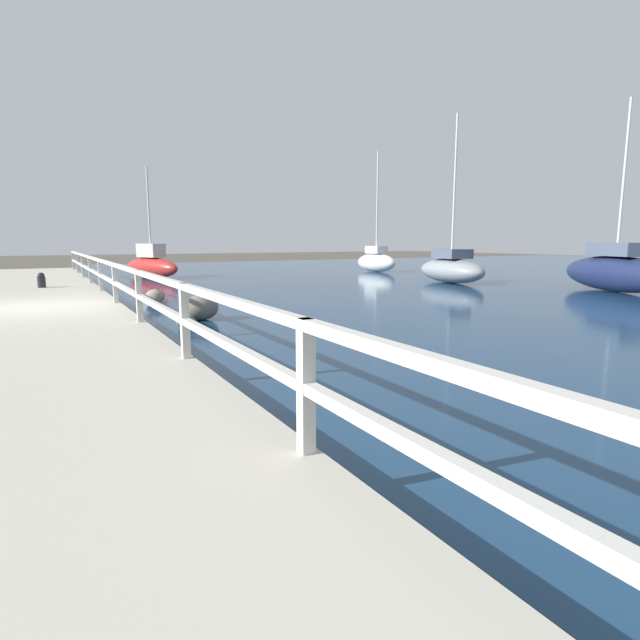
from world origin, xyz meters
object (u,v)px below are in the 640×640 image
sailboat_red (151,265)px  sailboat_navy (615,271)px  sailboat_white (376,261)px  mooring_bollard (41,280)px  sailboat_gray (451,269)px

sailboat_red → sailboat_navy: sailboat_navy is taller
sailboat_navy → sailboat_white: size_ratio=0.96×
mooring_bollard → sailboat_white: bearing=19.9°
sailboat_navy → sailboat_gray: size_ratio=0.94×
sailboat_white → sailboat_gray: bearing=-108.6°
sailboat_navy → mooring_bollard: bearing=179.4°
mooring_bollard → sailboat_gray: sailboat_gray is taller
sailboat_gray → mooring_bollard: bearing=-178.6°
sailboat_red → sailboat_white: 12.65m
mooring_bollard → sailboat_gray: bearing=-6.6°
mooring_bollard → sailboat_red: size_ratio=0.09×
mooring_bollard → sailboat_white: sailboat_white is taller
mooring_bollard → sailboat_red: bearing=58.2°
mooring_bollard → sailboat_navy: sailboat_navy is taller
sailboat_red → sailboat_white: (12.56, -1.53, -0.00)m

